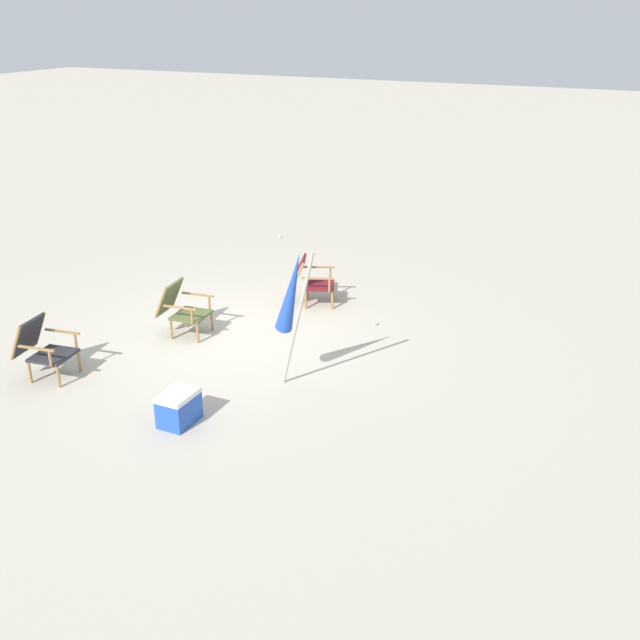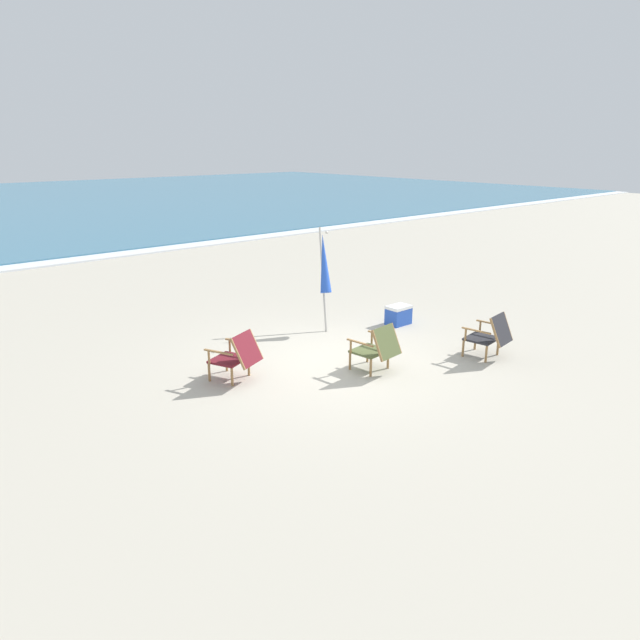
% 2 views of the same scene
% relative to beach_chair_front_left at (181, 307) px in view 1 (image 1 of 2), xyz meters
% --- Properties ---
extents(ground_plane, '(80.00, 80.00, 0.00)m').
position_rel_beach_chair_front_left_xyz_m(ground_plane, '(-0.21, 0.73, -0.43)').
color(ground_plane, '#B7AF9E').
extents(beach_chair_front_left, '(0.65, 0.78, 0.80)m').
position_rel_beach_chair_front_left_xyz_m(beach_chair_front_left, '(0.00, 0.00, 0.00)').
color(beach_chair_front_left, '#515B33').
rests_on(beach_chair_front_left, ground).
extents(beach_chair_far_center, '(0.67, 0.79, 0.80)m').
position_rel_beach_chair_front_left_xyz_m(beach_chair_far_center, '(1.94, -0.84, 0.00)').
color(beach_chair_far_center, '#28282D').
rests_on(beach_chair_far_center, ground).
extents(beach_chair_front_right, '(0.82, 0.90, 0.79)m').
position_rel_beach_chair_front_left_xyz_m(beach_chair_front_right, '(-1.92, 1.18, -0.00)').
color(beach_chair_front_right, maroon).
rests_on(beach_chair_front_right, ground).
extents(umbrella_furled_blue, '(0.51, 0.76, 2.01)m').
position_rel_beach_chair_front_left_xyz_m(umbrella_furled_blue, '(0.86, 2.32, 0.88)').
color(umbrella_furled_blue, '#B7B2A8').
rests_on(umbrella_furled_blue, ground).
extents(cooler_box, '(0.49, 0.35, 0.40)m').
position_rel_beach_chair_front_left_xyz_m(cooler_box, '(2.19, 1.49, -0.23)').
color(cooler_box, blue).
rests_on(cooler_box, ground).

